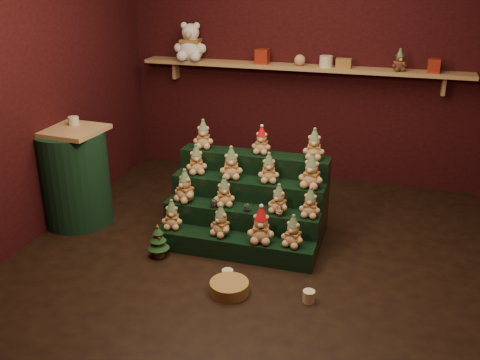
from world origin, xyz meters
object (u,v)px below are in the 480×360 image
(side_table, at_px, (74,176))
(snow_globe_a, at_px, (214,203))
(white_bear, at_px, (191,37))
(brown_bear, at_px, (399,60))
(mug_left, at_px, (228,275))
(snow_globe_b, at_px, (247,207))
(wicker_basket, at_px, (229,287))
(mug_right, at_px, (309,296))
(mini_christmas_tree, at_px, (158,241))
(riser_tier_front, at_px, (234,246))
(snow_globe_c, at_px, (280,210))

(side_table, bearing_deg, snow_globe_a, 1.81)
(white_bear, height_order, brown_bear, white_bear)
(side_table, bearing_deg, mug_left, -15.03)
(snow_globe_b, height_order, mug_left, snow_globe_b)
(side_table, bearing_deg, wicker_basket, -18.92)
(snow_globe_a, distance_m, mug_right, 1.22)
(wicker_basket, bearing_deg, mini_christmas_tree, 155.07)
(brown_bear, bearing_deg, mug_right, -124.76)
(snow_globe_a, bearing_deg, side_table, 177.70)
(riser_tier_front, relative_size, snow_globe_c, 14.64)
(riser_tier_front, distance_m, mug_right, 0.89)
(riser_tier_front, relative_size, wicker_basket, 4.65)
(snow_globe_c, bearing_deg, mug_right, -59.63)
(snow_globe_c, bearing_deg, mini_christmas_tree, -159.71)
(riser_tier_front, bearing_deg, snow_globe_c, 23.92)
(riser_tier_front, xyz_separation_m, mini_christmas_tree, (-0.61, -0.20, 0.06))
(snow_globe_b, xyz_separation_m, white_bear, (-1.17, 1.75, 1.19))
(snow_globe_a, bearing_deg, snow_globe_b, 0.00)
(snow_globe_b, relative_size, brown_bear, 0.35)
(mug_left, height_order, mug_right, mug_right)
(snow_globe_c, relative_size, white_bear, 0.18)
(mug_left, xyz_separation_m, white_bear, (-1.17, 2.29, 1.54))
(riser_tier_front, height_order, snow_globe_b, snow_globe_b)
(snow_globe_a, xyz_separation_m, side_table, (-1.43, 0.06, 0.07))
(side_table, relative_size, white_bear, 1.79)
(snow_globe_c, xyz_separation_m, mini_christmas_tree, (-0.97, -0.36, -0.26))
(white_bear, bearing_deg, brown_bear, -4.73)
(snow_globe_a, height_order, wicker_basket, snow_globe_a)
(side_table, bearing_deg, white_bear, 75.65)
(mug_left, bearing_deg, snow_globe_b, 89.66)
(mug_left, xyz_separation_m, brown_bear, (1.12, 2.29, 1.38))
(mug_right, xyz_separation_m, brown_bear, (0.45, 2.40, 1.38))
(mini_christmas_tree, xyz_separation_m, mug_right, (1.35, -0.29, -0.11))
(mug_right, bearing_deg, side_table, 163.62)
(mini_christmas_tree, relative_size, mug_left, 3.43)
(mug_right, bearing_deg, wicker_basket, -174.46)
(wicker_basket, bearing_deg, side_table, 156.97)
(snow_globe_a, xyz_separation_m, wicker_basket, (0.37, -0.71, -0.35))
(mug_right, xyz_separation_m, white_bear, (-1.84, 2.40, 1.54))
(snow_globe_a, height_order, mug_right, snow_globe_a)
(brown_bear, bearing_deg, snow_globe_a, -153.31)
(riser_tier_front, bearing_deg, wicker_basket, -76.03)
(side_table, bearing_deg, mini_christmas_tree, -17.53)
(riser_tier_front, bearing_deg, white_bear, 119.97)
(riser_tier_front, distance_m, white_bear, 2.66)
(snow_globe_a, relative_size, snow_globe_c, 0.86)
(snow_globe_b, xyz_separation_m, snow_globe_c, (0.29, 0.00, 0.01))
(mini_christmas_tree, bearing_deg, brown_bear, 49.46)
(mug_left, distance_m, wicker_basket, 0.18)
(side_table, height_order, mini_christmas_tree, side_table)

